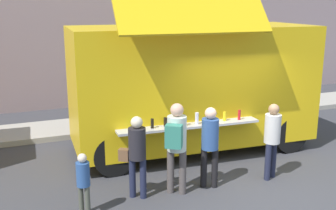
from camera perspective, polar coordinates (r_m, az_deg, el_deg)
name	(u,v)px	position (r m, az deg, el deg)	size (l,w,h in m)	color
ground_plane	(263,188)	(8.54, 13.10, -11.12)	(60.00, 60.00, 0.00)	#38383D
curb_strip	(19,134)	(11.97, -19.97, -3.80)	(28.00, 1.60, 0.15)	#9E998E
food_truck_main	(193,84)	(9.94, 3.51, 2.90)	(5.85, 3.06, 3.75)	gold
trash_bin	(278,98)	(14.32, 15.11, 1.00)	(0.60, 0.60, 0.90)	#2D6239
customer_front_ordering	(210,140)	(8.03, 5.85, -4.91)	(0.33, 0.33, 1.64)	black
customer_mid_with_backpack	(176,140)	(7.66, 1.16, -4.88)	(0.52, 0.58, 1.78)	#4F4744
customer_rear_waiting	(136,150)	(7.60, -4.41, -6.29)	(0.49, 0.42, 1.59)	#1E223A
customer_extra_browsing	(272,135)	(8.65, 14.29, -4.01)	(0.33, 0.33, 1.61)	#1F2338
child_near_queue	(83,179)	(7.19, -11.71, -10.05)	(0.23, 0.23, 1.14)	#484B3E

